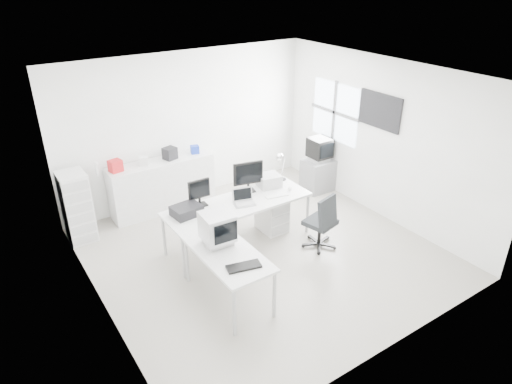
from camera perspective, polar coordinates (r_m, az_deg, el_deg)
floor at (r=7.36m, az=0.87°, el=-7.56°), size 5.00×5.00×0.01m
ceiling at (r=6.24m, az=1.05°, el=14.24°), size 5.00×5.00×0.01m
back_wall at (r=8.71m, az=-8.53°, el=8.02°), size 5.00×0.02×2.80m
left_wall at (r=5.78m, az=-19.91°, el=-3.38°), size 0.02×5.00×2.80m
right_wall at (r=8.26m, az=15.46°, el=6.30°), size 0.02×5.00×2.80m
window at (r=8.97m, az=9.81°, el=9.81°), size 0.02×1.20×1.10m
wall_picture at (r=8.15m, az=15.22°, el=9.77°), size 0.04×0.90×0.60m
main_desk at (r=7.41m, az=-2.18°, el=-3.91°), size 2.40×0.80×0.75m
side_desk at (r=6.26m, az=-3.50°, el=-10.37°), size 0.70×1.40×0.75m
drawer_pedestal at (r=7.82m, az=2.00°, el=-2.78°), size 0.40×0.50×0.60m
inkjet_printer at (r=6.92m, az=-8.68°, el=-2.30°), size 0.46×0.37×0.15m
lcd_monitor_small at (r=7.09m, az=-7.11°, el=-0.12°), size 0.36×0.21×0.44m
lcd_monitor_large at (r=7.47m, az=-0.99°, el=1.88°), size 0.54×0.31×0.52m
laptop at (r=7.12m, az=-1.48°, el=-0.76°), size 0.42×0.43×0.23m
white_keyboard at (r=7.43m, az=2.64°, el=-0.43°), size 0.41×0.20×0.02m
white_mouse at (r=7.62m, az=4.24°, el=0.45°), size 0.07×0.07×0.07m
laser_printer at (r=7.71m, az=1.63°, el=1.44°), size 0.42×0.37×0.21m
desk_lamp at (r=7.90m, az=3.39°, el=3.24°), size 0.18×0.18×0.51m
crt_monitor at (r=6.09m, az=-4.86°, el=-4.44°), size 0.47×0.47×0.51m
black_keyboard at (r=5.75m, az=-1.54°, el=-9.29°), size 0.46×0.27×0.03m
office_chair at (r=7.34m, az=8.05°, el=-3.45°), size 0.69×0.69×0.98m
tv_cabinet at (r=9.29m, az=7.76°, el=2.12°), size 0.59×0.48×0.64m
crt_tv at (r=9.08m, az=7.97°, el=5.26°), size 0.50×0.48×0.45m
sideboard at (r=8.57m, az=-11.61°, el=0.81°), size 1.93×0.48×0.97m
clutter_box_a at (r=8.11m, az=-17.16°, el=3.14°), size 0.23×0.22×0.20m
clutter_box_b at (r=8.25m, az=-13.86°, el=3.79°), size 0.19×0.18×0.15m
clutter_box_c at (r=8.40m, az=-10.72°, el=4.77°), size 0.26×0.25×0.22m
clutter_box_d at (r=8.61m, az=-7.66°, el=5.29°), size 0.18×0.16×0.15m
clutter_bottle at (r=8.07m, az=-19.27°, el=2.78°), size 0.07×0.07×0.22m
filing_cabinet at (r=7.96m, az=-21.48°, el=-1.76°), size 0.42×0.50×1.20m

